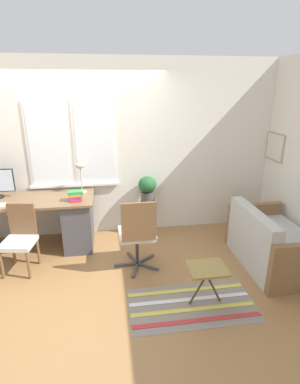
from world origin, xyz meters
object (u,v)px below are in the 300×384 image
Objects in this scene: office_chair_swivel at (138,233)px; potted_plant at (147,188)px; desk_lamp at (80,170)px; desk_chair_wooden at (20,237)px; book_stack at (75,196)px; mouse at (10,205)px; couch_loveseat at (272,245)px; plant_stand at (147,206)px; folding_stool at (207,271)px.

potted_plant is at bearing -105.96° from office_chair_swivel.
desk_lamp reaches higher than desk_chair_wooden.
book_stack is at bearing -37.96° from office_chair_swivel.
office_chair_swivel reaches higher than mouse.
mouse is 0.05× the size of couch_loveseat.
plant_stand is at bearing 52.75° from couch_loveseat.
office_chair_swivel is at bearing 0.52° from desk_chair_wooden.
book_stack is 1.20m from plant_stand.
desk_lamp is 1.19m from plant_stand.
folding_stool is at bearing -29.41° from mouse.
mouse is 1.97m from potted_plant.
couch_loveseat is 2.36× the size of plant_stand.
book_stack is 1.05m from office_chair_swivel.
mouse is 0.12× the size of plant_stand.
desk_chair_wooden is 2.38m from folding_stool.
mouse reaches higher than plant_stand.
office_chair_swivel is 2.44× the size of potted_plant.
desk_lamp is 0.46× the size of office_chair_swivel.
desk_chair_wooden is at bearing -136.35° from desk_lamp.
desk_lamp reaches higher than plant_stand.
office_chair_swivel is 0.76× the size of couch_loveseat.
plant_stand reaches higher than folding_stool.
office_chair_swivel is at bearing -52.22° from desk_lamp.
potted_plant is (1.07, 0.40, -0.06)m from book_stack.
mouse is 0.85m from book_stack.
couch_loveseat reaches higher than plant_stand.
desk_chair_wooden is at bearing 155.11° from folding_stool.
couch_loveseat is at bearing 2.44° from desk_chair_wooden.
potted_plant is at bearing 102.67° from folding_stool.
book_stack is at bearing 37.67° from desk_chair_wooden.
office_chair_swivel is (0.80, -0.60, -0.33)m from book_stack.
mouse is 0.16× the size of potted_plant.
potted_plant is 1.86m from folding_stool.
office_chair_swivel is at bearing -104.93° from plant_stand.
desk_chair_wooden reaches higher than folding_stool.
desk_lamp reaches higher than mouse.
couch_loveseat is 1.91m from plant_stand.
desk_lamp is 1.25m from desk_chair_wooden.
couch_loveseat reaches higher than folding_stool.
potted_plant reaches higher than book_stack.
folding_stool is at bearing 129.48° from office_chair_swivel.
office_chair_swivel reaches higher than book_stack.
mouse is at bearing -155.10° from desk_lamp.
potted_plant is at bearing 32.78° from desk_chair_wooden.
book_stack is 0.22× the size of office_chair_swivel.
couch_loveseat is at bearing -16.32° from book_stack.
mouse is 2.68m from folding_stool.
desk_lamp is at bearing 66.36° from couch_loveseat.
potted_plant is (1.91, 0.47, -0.01)m from mouse.
desk_chair_wooden reaches higher than mouse.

